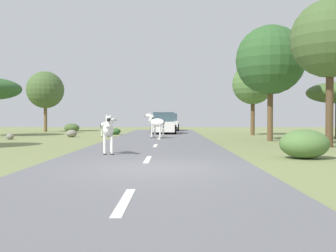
{
  "coord_description": "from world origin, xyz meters",
  "views": [
    {
      "loc": [
        0.44,
        -9.95,
        1.35
      ],
      "look_at": [
        0.3,
        10.68,
        0.91
      ],
      "focal_mm": 41.33,
      "sensor_mm": 36.0,
      "label": 1
    }
  ],
  "objects_px": {
    "zebra_1": "(156,123)",
    "bush_3": "(72,128)",
    "rock_2": "(309,149)",
    "car_0": "(164,124)",
    "bush_2": "(115,131)",
    "car_1": "(169,123)",
    "rock_1": "(72,133)",
    "zebra_2": "(107,125)",
    "tree_6": "(253,84)",
    "tree_5": "(45,90)",
    "rock_0": "(10,137)",
    "zebra_0": "(108,130)",
    "tree_4": "(270,60)",
    "tree_1": "(330,39)",
    "bush_1": "(304,144)"
  },
  "relations": [
    {
      "from": "car_0",
      "to": "bush_2",
      "type": "bearing_deg",
      "value": -166.85
    },
    {
      "from": "tree_6",
      "to": "rock_2",
      "type": "bearing_deg",
      "value": -93.41
    },
    {
      "from": "zebra_2",
      "to": "bush_3",
      "type": "bearing_deg",
      "value": 163.53
    },
    {
      "from": "car_1",
      "to": "tree_6",
      "type": "distance_m",
      "value": 11.77
    },
    {
      "from": "bush_3",
      "to": "zebra_2",
      "type": "bearing_deg",
      "value": -60.45
    },
    {
      "from": "rock_0",
      "to": "rock_2",
      "type": "relative_size",
      "value": 0.94
    },
    {
      "from": "car_1",
      "to": "tree_6",
      "type": "relative_size",
      "value": 0.79
    },
    {
      "from": "zebra_2",
      "to": "tree_1",
      "type": "relative_size",
      "value": 0.2
    },
    {
      "from": "zebra_0",
      "to": "tree_4",
      "type": "relative_size",
      "value": 0.22
    },
    {
      "from": "zebra_1",
      "to": "zebra_2",
      "type": "relative_size",
      "value": 1.19
    },
    {
      "from": "rock_2",
      "to": "zebra_1",
      "type": "bearing_deg",
      "value": 124.37
    },
    {
      "from": "bush_1",
      "to": "tree_5",
      "type": "bearing_deg",
      "value": 124.19
    },
    {
      "from": "zebra_1",
      "to": "zebra_0",
      "type": "bearing_deg",
      "value": -146.19
    },
    {
      "from": "tree_5",
      "to": "rock_1",
      "type": "distance_m",
      "value": 11.96
    },
    {
      "from": "car_0",
      "to": "bush_3",
      "type": "xyz_separation_m",
      "value": [
        -8.49,
        3.5,
        -0.44
      ]
    },
    {
      "from": "zebra_2",
      "to": "tree_1",
      "type": "distance_m",
      "value": 15.62
    },
    {
      "from": "tree_6",
      "to": "zebra_0",
      "type": "bearing_deg",
      "value": -117.91
    },
    {
      "from": "tree_1",
      "to": "tree_4",
      "type": "height_order",
      "value": "tree_1"
    },
    {
      "from": "zebra_1",
      "to": "tree_5",
      "type": "xyz_separation_m",
      "value": [
        -11.08,
        12.38,
        2.98
      ]
    },
    {
      "from": "car_1",
      "to": "tree_6",
      "type": "xyz_separation_m",
      "value": [
        6.51,
        -9.31,
        3.1
      ]
    },
    {
      "from": "zebra_1",
      "to": "rock_2",
      "type": "height_order",
      "value": "zebra_1"
    },
    {
      "from": "rock_1",
      "to": "zebra_2",
      "type": "bearing_deg",
      "value": 9.32
    },
    {
      "from": "car_1",
      "to": "rock_2",
      "type": "bearing_deg",
      "value": 103.95
    },
    {
      "from": "car_1",
      "to": "bush_3",
      "type": "bearing_deg",
      "value": 24.83
    },
    {
      "from": "zebra_1",
      "to": "bush_3",
      "type": "bearing_deg",
      "value": 77.93
    },
    {
      "from": "zebra_1",
      "to": "rock_0",
      "type": "bearing_deg",
      "value": 135.65
    },
    {
      "from": "tree_5",
      "to": "bush_1",
      "type": "bearing_deg",
      "value": -55.81
    },
    {
      "from": "bush_2",
      "to": "tree_1",
      "type": "bearing_deg",
      "value": -48.46
    },
    {
      "from": "bush_3",
      "to": "rock_2",
      "type": "height_order",
      "value": "bush_3"
    },
    {
      "from": "tree_5",
      "to": "rock_0",
      "type": "height_order",
      "value": "tree_5"
    },
    {
      "from": "tree_1",
      "to": "bush_3",
      "type": "distance_m",
      "value": 24.34
    },
    {
      "from": "car_0",
      "to": "rock_1",
      "type": "height_order",
      "value": "car_0"
    },
    {
      "from": "zebra_0",
      "to": "tree_1",
      "type": "height_order",
      "value": "tree_1"
    },
    {
      "from": "bush_1",
      "to": "bush_2",
      "type": "distance_m",
      "value": 20.17
    },
    {
      "from": "tree_1",
      "to": "car_1",
      "type": "bearing_deg",
      "value": 109.09
    },
    {
      "from": "zebra_2",
      "to": "rock_0",
      "type": "bearing_deg",
      "value": -103.96
    },
    {
      "from": "rock_0",
      "to": "bush_1",
      "type": "bearing_deg",
      "value": -37.48
    },
    {
      "from": "zebra_2",
      "to": "rock_1",
      "type": "xyz_separation_m",
      "value": [
        -2.42,
        -0.4,
        -0.56
      ]
    },
    {
      "from": "rock_2",
      "to": "car_1",
      "type": "bearing_deg",
      "value": 103.23
    },
    {
      "from": "rock_1",
      "to": "rock_2",
      "type": "xyz_separation_m",
      "value": [
        12.35,
        -11.56,
        -0.12
      ]
    },
    {
      "from": "zebra_1",
      "to": "car_1",
      "type": "relative_size",
      "value": 0.37
    },
    {
      "from": "zebra_1",
      "to": "tree_1",
      "type": "relative_size",
      "value": 0.24
    },
    {
      "from": "bush_3",
      "to": "tree_6",
      "type": "bearing_deg",
      "value": -19.17
    },
    {
      "from": "bush_3",
      "to": "rock_0",
      "type": "height_order",
      "value": "bush_3"
    },
    {
      "from": "tree_6",
      "to": "bush_2",
      "type": "xyz_separation_m",
      "value": [
        -10.76,
        1.02,
        -3.69
      ]
    },
    {
      "from": "zebra_1",
      "to": "tree_1",
      "type": "distance_m",
      "value": 11.34
    },
    {
      "from": "zebra_1",
      "to": "tree_4",
      "type": "xyz_separation_m",
      "value": [
        6.67,
        -2.11,
        3.65
      ]
    },
    {
      "from": "zebra_1",
      "to": "tree_5",
      "type": "distance_m",
      "value": 16.88
    },
    {
      "from": "car_0",
      "to": "tree_1",
      "type": "height_order",
      "value": "tree_1"
    },
    {
      "from": "rock_1",
      "to": "car_0",
      "type": "bearing_deg",
      "value": 38.0
    }
  ]
}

